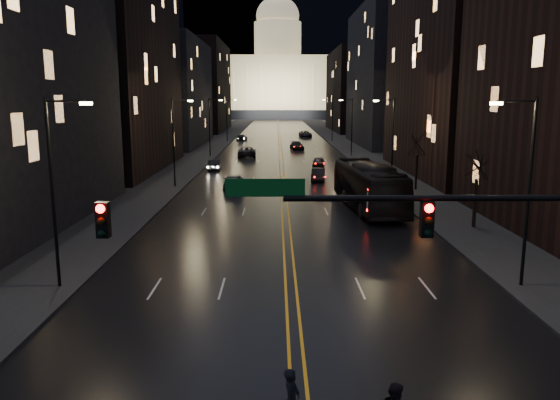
{
  "coord_description": "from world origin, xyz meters",
  "views": [
    {
      "loc": [
        -0.69,
        -14.78,
        8.9
      ],
      "look_at": [
        -0.51,
        12.69,
        3.8
      ],
      "focal_mm": 35.0,
      "sensor_mm": 36.0,
      "label": 1
    }
  ],
  "objects_px": {
    "oncoming_car_b": "(215,165)",
    "pedestrian_a": "(292,400)",
    "receding_car_a": "(318,175)",
    "oncoming_car_a": "(233,181)",
    "traffic_signal": "(512,237)",
    "bus": "(369,186)"
  },
  "relations": [
    {
      "from": "oncoming_car_b",
      "to": "pedestrian_a",
      "type": "height_order",
      "value": "pedestrian_a"
    },
    {
      "from": "pedestrian_a",
      "to": "oncoming_car_a",
      "type": "bearing_deg",
      "value": 26.38
    },
    {
      "from": "oncoming_car_a",
      "to": "receding_car_a",
      "type": "relative_size",
      "value": 1.13
    },
    {
      "from": "oncoming_car_a",
      "to": "traffic_signal",
      "type": "bearing_deg",
      "value": 104.86
    },
    {
      "from": "receding_car_a",
      "to": "pedestrian_a",
      "type": "relative_size",
      "value": 2.33
    },
    {
      "from": "traffic_signal",
      "to": "oncoming_car_b",
      "type": "bearing_deg",
      "value": 105.03
    },
    {
      "from": "bus",
      "to": "oncoming_car_a",
      "type": "distance_m",
      "value": 15.4
    },
    {
      "from": "bus",
      "to": "oncoming_car_b",
      "type": "xyz_separation_m",
      "value": [
        -15.3,
        24.33,
        -1.18
      ]
    },
    {
      "from": "oncoming_car_b",
      "to": "pedestrian_a",
      "type": "xyz_separation_m",
      "value": [
        8.17,
        -54.81,
        0.21
      ]
    },
    {
      "from": "bus",
      "to": "oncoming_car_b",
      "type": "distance_m",
      "value": 28.77
    },
    {
      "from": "oncoming_car_a",
      "to": "receding_car_a",
      "type": "distance_m",
      "value": 10.48
    },
    {
      "from": "oncoming_car_a",
      "to": "receding_car_a",
      "type": "height_order",
      "value": "oncoming_car_a"
    },
    {
      "from": "receding_car_a",
      "to": "oncoming_car_b",
      "type": "bearing_deg",
      "value": 150.08
    },
    {
      "from": "bus",
      "to": "oncoming_car_b",
      "type": "height_order",
      "value": "bus"
    },
    {
      "from": "oncoming_car_a",
      "to": "oncoming_car_b",
      "type": "relative_size",
      "value": 1.13
    },
    {
      "from": "traffic_signal",
      "to": "pedestrian_a",
      "type": "height_order",
      "value": "traffic_signal"
    },
    {
      "from": "oncoming_car_b",
      "to": "receding_car_a",
      "type": "bearing_deg",
      "value": 141.84
    },
    {
      "from": "bus",
      "to": "pedestrian_a",
      "type": "xyz_separation_m",
      "value": [
        -7.13,
        -30.48,
        -0.97
      ]
    },
    {
      "from": "traffic_signal",
      "to": "receding_car_a",
      "type": "xyz_separation_m",
      "value": [
        -2.0,
        44.53,
        -4.41
      ]
    },
    {
      "from": "traffic_signal",
      "to": "pedestrian_a",
      "type": "distance_m",
      "value": 7.6
    },
    {
      "from": "bus",
      "to": "oncoming_car_a",
      "type": "bearing_deg",
      "value": 135.51
    },
    {
      "from": "bus",
      "to": "traffic_signal",
      "type": "bearing_deg",
      "value": -96.67
    }
  ]
}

